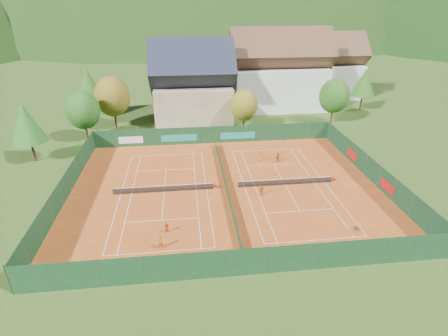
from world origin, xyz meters
The scene contains 33 objects.
ground centered at (0.00, 0.00, -0.02)m, with size 600.00×600.00×0.00m, color #2C4917.
clay_pad centered at (0.00, 0.00, 0.01)m, with size 40.00×32.00×0.01m, color #AA4819.
court_markings_left centered at (-8.00, 0.00, 0.01)m, with size 11.03×23.83×0.00m.
court_markings_right centered at (8.00, 0.00, 0.01)m, with size 11.03×23.83×0.00m.
tennis_net_left centered at (-7.85, 0.00, 0.51)m, with size 13.30×0.10×1.02m.
tennis_net_right centered at (8.15, 0.00, 0.51)m, with size 13.30×0.10×1.02m.
court_divider centered at (0.00, 0.00, 0.50)m, with size 0.03×28.80×1.00m.
fence_north centered at (-0.46, 15.99, 1.47)m, with size 40.00×0.10×3.00m.
fence_south centered at (0.00, -16.00, 1.50)m, with size 40.00×0.04×3.00m.
fence_west centered at (-20.00, 0.00, 1.50)m, with size 0.04×32.00×3.00m.
fence_east centered at (20.00, 0.05, 1.48)m, with size 0.09×32.00×3.00m.
chalet centered at (-3.00, 30.00, 6.62)m, with size 16.20×12.00×16.00m.
hotel_block_a centered at (16.00, 36.00, 7.38)m, with size 21.60×11.00×17.25m.
hotel_block_b centered at (30.00, 44.00, 6.62)m, with size 17.28×10.00×15.50m.
tree_west_front centered at (-22.00, 20.00, 5.39)m, with size 5.72×5.72×8.69m.
tree_west_mid centered at (-18.00, 26.00, 6.07)m, with size 6.44×6.44×9.78m.
tree_west_back centered at (-24.00, 34.00, 6.74)m, with size 5.60×5.60×10.00m.
tree_center centered at (6.00, 22.00, 4.72)m, with size 5.01×5.01×7.60m.
tree_east_front centered at (24.00, 24.00, 5.39)m, with size 5.72×5.72×8.69m.
tree_east_mid centered at (34.00, 32.00, 6.06)m, with size 5.04×5.04×9.00m.
tree_west_side centered at (-28.00, 12.00, 6.06)m, with size 5.04×5.04×9.00m.
tree_east_back centered at (26.00, 40.00, 6.74)m, with size 7.15×7.15×10.86m.
mountain_backdrop centered at (28.54, 233.48, -39.64)m, with size 820.00×530.00×242.00m.
ball_hopper centered at (12.50, -11.11, 0.56)m, with size 0.34×0.34×0.80m.
loose_ball_0 centered at (-6.70, -8.52, 0.03)m, with size 0.07×0.07×0.07m, color #CCD833.
loose_ball_1 centered at (7.63, -11.64, 0.03)m, with size 0.07×0.07×0.07m, color #CCD833.
loose_ball_2 centered at (2.53, 1.02, 0.03)m, with size 0.07×0.07×0.07m, color #CCD833.
player_left_near centered at (-7.89, -11.45, 0.78)m, with size 0.57×0.38×1.57m, color #CD5F12.
player_left_mid centered at (-7.35, -8.91, 0.64)m, with size 0.63×0.49×1.29m, color #DF4713.
player_left_far centered at (-8.30, 4.12, 0.61)m, with size 0.79×0.45×1.22m, color #D55713.
player_right_near centered at (4.26, -2.33, 0.72)m, with size 0.84×0.35×1.43m, color #CC5D12.
player_right_far_a centered at (6.36, 7.93, 0.70)m, with size 0.69×0.45×1.40m, color #CE5712.
player_right_far_b centered at (8.82, 7.28, 0.78)m, with size 1.45×0.46×1.57m, color #CB5612.
Camera 1 is at (-4.84, -39.66, 22.56)m, focal length 28.00 mm.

